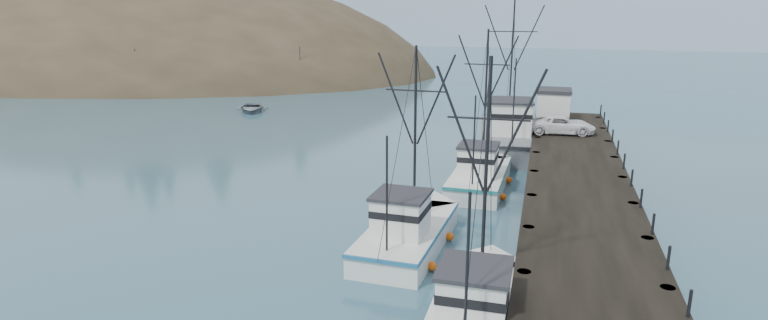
# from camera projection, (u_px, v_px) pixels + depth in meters

# --- Properties ---
(ground) EXTENTS (400.00, 400.00, 0.00)m
(ground) POSITION_uv_depth(u_px,v_px,m) (251.00, 293.00, 25.91)
(ground) COLOR #2F5569
(ground) RESTS_ON ground
(pier) EXTENTS (6.00, 44.00, 2.00)m
(pier) POSITION_uv_depth(u_px,v_px,m) (577.00, 178.00, 36.88)
(pier) COLOR black
(pier) RESTS_ON ground
(headland) EXTENTS (134.80, 78.00, 51.00)m
(headland) POSITION_uv_depth(u_px,v_px,m) (96.00, 89.00, 119.36)
(headland) COLOR #382D1E
(headland) RESTS_ON ground
(distant_ridge) EXTENTS (360.00, 40.00, 26.00)m
(distant_ridge) POSITION_uv_depth(u_px,v_px,m) (542.00, 44.00, 182.04)
(distant_ridge) COLOR #9EB2C6
(distant_ridge) RESTS_ON ground
(distant_ridge_far) EXTENTS (180.00, 25.00, 18.00)m
(distant_ridge_far) POSITION_uv_depth(u_px,v_px,m) (395.00, 38.00, 208.67)
(distant_ridge_far) COLOR silver
(distant_ridge_far) RESTS_ON ground
(moored_sailboats) EXTENTS (20.90, 21.11, 6.35)m
(moored_sailboats) POSITION_uv_depth(u_px,v_px,m) (232.00, 85.00, 88.51)
(moored_sailboats) COLOR silver
(moored_sailboats) RESTS_ON ground
(trawler_near) EXTENTS (3.49, 10.41, 10.72)m
(trawler_near) POSITION_uv_depth(u_px,v_px,m) (477.00, 311.00, 22.80)
(trawler_near) COLOR silver
(trawler_near) RESTS_ON ground
(trawler_mid) EXTENTS (4.02, 10.52, 10.52)m
(trawler_mid) POSITION_uv_depth(u_px,v_px,m) (409.00, 231.00, 30.79)
(trawler_mid) COLOR silver
(trawler_mid) RESTS_ON ground
(trawler_far) EXTENTS (3.67, 10.51, 10.88)m
(trawler_far) POSITION_uv_depth(u_px,v_px,m) (480.00, 175.00, 40.73)
(trawler_far) COLOR silver
(trawler_far) RESTS_ON ground
(work_vessel) EXTENTS (5.86, 15.35, 12.83)m
(work_vessel) POSITION_uv_depth(u_px,v_px,m) (509.00, 135.00, 51.15)
(work_vessel) COLOR slate
(work_vessel) RESTS_ON ground
(pier_shed) EXTENTS (3.00, 3.20, 2.80)m
(pier_shed) POSITION_uv_depth(u_px,v_px,m) (553.00, 104.00, 53.20)
(pier_shed) COLOR silver
(pier_shed) RESTS_ON pier
(pickup_truck) EXTENTS (5.40, 2.87, 1.45)m
(pickup_truck) POSITION_uv_depth(u_px,v_px,m) (562.00, 125.00, 47.88)
(pickup_truck) COLOR white
(pickup_truck) RESTS_ON pier
(motorboat) EXTENTS (5.68, 6.45, 1.11)m
(motorboat) POSITION_uv_depth(u_px,v_px,m) (252.00, 111.00, 69.12)
(motorboat) COLOR slate
(motorboat) RESTS_ON ground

